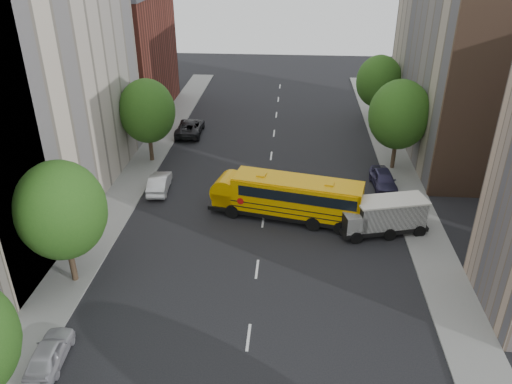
# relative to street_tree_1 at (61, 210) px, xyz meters

# --- Properties ---
(ground) EXTENTS (120.00, 120.00, 0.00)m
(ground) POSITION_rel_street_tree_1_xyz_m (11.00, 4.00, -4.95)
(ground) COLOR black
(ground) RESTS_ON ground
(sidewalk_left) EXTENTS (3.00, 80.00, 0.12)m
(sidewalk_left) POSITION_rel_street_tree_1_xyz_m (-0.50, 9.00, -4.89)
(sidewalk_left) COLOR slate
(sidewalk_left) RESTS_ON ground
(sidewalk_right) EXTENTS (3.00, 80.00, 0.12)m
(sidewalk_right) POSITION_rel_street_tree_1_xyz_m (22.50, 9.00, -4.89)
(sidewalk_right) COLOR slate
(sidewalk_right) RESTS_ON ground
(lane_markings) EXTENTS (0.15, 64.00, 0.01)m
(lane_markings) POSITION_rel_street_tree_1_xyz_m (11.00, 14.00, -4.95)
(lane_markings) COLOR silver
(lane_markings) RESTS_ON ground
(building_left_cream) EXTENTS (10.00, 26.00, 20.00)m
(building_left_cream) POSITION_rel_street_tree_1_xyz_m (-7.00, 10.00, 5.05)
(building_left_cream) COLOR beige
(building_left_cream) RESTS_ON ground
(building_left_redbrick) EXTENTS (10.00, 15.00, 13.00)m
(building_left_redbrick) POSITION_rel_street_tree_1_xyz_m (-7.00, 32.00, 1.55)
(building_left_redbrick) COLOR maroon
(building_left_redbrick) RESTS_ON ground
(building_right_far) EXTENTS (10.00, 22.00, 18.00)m
(building_right_far) POSITION_rel_street_tree_1_xyz_m (29.00, 24.00, 4.05)
(building_right_far) COLOR tan
(building_right_far) RESTS_ON ground
(street_tree_1) EXTENTS (5.12, 5.12, 7.90)m
(street_tree_1) POSITION_rel_street_tree_1_xyz_m (0.00, 0.00, 0.00)
(street_tree_1) COLOR #38281C
(street_tree_1) RESTS_ON ground
(street_tree_2) EXTENTS (4.99, 4.99, 7.71)m
(street_tree_2) POSITION_rel_street_tree_1_xyz_m (0.00, 18.00, -0.12)
(street_tree_2) COLOR #38281C
(street_tree_2) RESTS_ON ground
(street_tree_4) EXTENTS (5.25, 5.25, 8.10)m
(street_tree_4) POSITION_rel_street_tree_1_xyz_m (22.00, 18.00, 0.12)
(street_tree_4) COLOR #38281C
(street_tree_4) RESTS_ON ground
(street_tree_5) EXTENTS (4.86, 4.86, 7.51)m
(street_tree_5) POSITION_rel_street_tree_1_xyz_m (22.00, 30.00, -0.25)
(street_tree_5) COLOR #38281C
(street_tree_5) RESTS_ON ground
(school_bus) EXTENTS (11.93, 5.11, 3.29)m
(school_bus) POSITION_rel_street_tree_1_xyz_m (12.64, 8.65, -3.12)
(school_bus) COLOR black
(school_bus) RESTS_ON ground
(safari_truck) EXTENTS (6.46, 3.63, 2.62)m
(safari_truck) POSITION_rel_street_tree_1_xyz_m (19.49, 7.02, -3.56)
(safari_truck) COLOR black
(safari_truck) RESTS_ON ground
(parked_car_0) EXTENTS (1.78, 3.87, 1.28)m
(parked_car_0) POSITION_rel_street_tree_1_xyz_m (1.40, -6.47, -4.31)
(parked_car_0) COLOR #B9B7BE
(parked_car_0) RESTS_ON ground
(parked_car_1) EXTENTS (1.84, 4.37, 1.40)m
(parked_car_1) POSITION_rel_street_tree_1_xyz_m (2.20, 12.18, -4.25)
(parked_car_1) COLOR silver
(parked_car_1) RESTS_ON ground
(parked_car_2) EXTENTS (2.67, 5.55, 1.52)m
(parked_car_2) POSITION_rel_street_tree_1_xyz_m (2.20, 25.13, -4.19)
(parked_car_2) COLOR black
(parked_car_2) RESTS_ON ground
(parked_car_4) EXTENTS (2.09, 4.50, 1.49)m
(parked_car_4) POSITION_rel_street_tree_1_xyz_m (20.60, 14.15, -4.21)
(parked_car_4) COLOR #322D50
(parked_car_4) RESTS_ON ground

